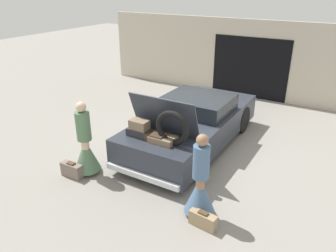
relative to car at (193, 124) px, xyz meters
name	(u,v)px	position (x,y,z in m)	size (l,w,h in m)	color
ground_plane	(192,144)	(0.00, 0.02, -0.60)	(40.00, 40.00, 0.00)	gray
garage_wall_back	(251,60)	(0.00, 4.66, 0.79)	(12.00, 0.14, 2.80)	beige
car	(193,124)	(0.00, 0.00, 0.00)	(1.94, 4.72, 1.78)	#2D333D
person_left	(86,148)	(-1.41, -2.46, 0.01)	(0.60, 0.60, 1.70)	beige
person_right	(200,187)	(1.41, -2.50, -0.01)	(0.57, 0.57, 1.65)	#997051
suitcase_beside_left_person	(72,170)	(-1.58, -2.78, -0.44)	(0.52, 0.19, 0.36)	#75665B
suitcase_beside_right_person	(203,220)	(1.62, -2.77, -0.46)	(0.52, 0.23, 0.31)	#9E8460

